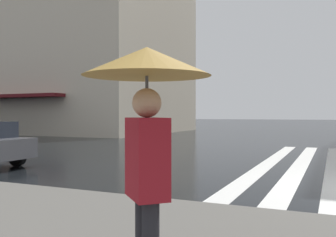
# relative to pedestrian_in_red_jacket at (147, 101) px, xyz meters

# --- Properties ---
(zebra_crossing) EXTENTS (13.00, 4.50, 0.01)m
(zebra_crossing) POSITION_rel_pedestrian_in_red_jacket_xyz_m (10.52, -1.29, -1.73)
(zebra_crossing) COLOR silver
(zebra_crossing) RESTS_ON ground_plane
(haussmann_block_mid) EXTENTS (16.39, 29.65, 23.85)m
(haussmann_block_mid) POSITION_rel_pedestrian_in_red_jacket_xyz_m (26.61, 26.72, 9.94)
(haussmann_block_mid) COLOR beige
(haussmann_block_mid) RESTS_ON ground_plane
(pedestrian_in_red_jacket) EXTENTS (0.96, 0.96, 1.99)m
(pedestrian_in_red_jacket) POSITION_rel_pedestrian_in_red_jacket_xyz_m (0.00, 0.00, 0.00)
(pedestrian_in_red_jacket) COLOR maroon
(pedestrian_in_red_jacket) RESTS_ON sidewalk_pavement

